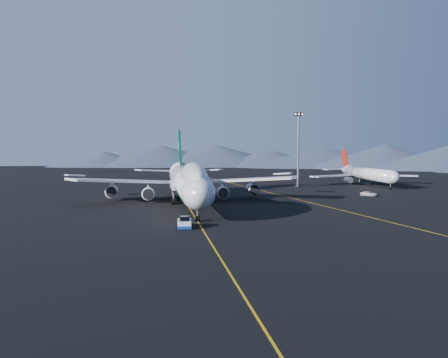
{
  "coord_description": "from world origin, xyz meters",
  "views": [
    {
      "loc": [
        -8.76,
        -120.76,
        14.52
      ],
      "look_at": [
        9.64,
        4.29,
        6.0
      ],
      "focal_mm": 40.0,
      "sensor_mm": 36.0,
      "label": 1
    }
  ],
  "objects": [
    {
      "name": "floodlight_mast",
      "position": [
        42.12,
        47.49,
        13.13
      ],
      "size": [
        3.2,
        2.4,
        25.92
      ],
      "rotation": [
        0.0,
        0.0,
        0.24
      ],
      "color": "black",
      "rests_on": "ground"
    },
    {
      "name": "taxiway_line_side",
      "position": [
        30.0,
        10.0,
        0.01
      ],
      "size": [
        28.08,
        198.09,
        0.01
      ],
      "primitive_type": "cube",
      "rotation": [
        0.0,
        0.0,
        0.14
      ],
      "color": "#D0960C",
      "rests_on": "ground"
    },
    {
      "name": "pushback_tug",
      "position": [
        -3.0,
        -33.52,
        0.68
      ],
      "size": [
        3.13,
        5.12,
        2.16
      ],
      "rotation": [
        0.0,
        0.0,
        -0.07
      ],
      "color": "silver",
      "rests_on": "ground"
    },
    {
      "name": "second_jet",
      "position": [
        69.6,
        52.65,
        4.12
      ],
      "size": [
        42.31,
        47.8,
        13.6
      ],
      "rotation": [
        0.0,
        0.0,
        -0.19
      ],
      "color": "silver",
      "rests_on": "ground"
    },
    {
      "name": "boeing_747",
      "position": [
        0.0,
        0.03,
        5.81
      ],
      "size": [
        59.62,
        72.43,
        19.37
      ],
      "color": "silver",
      "rests_on": "ground"
    },
    {
      "name": "ground",
      "position": [
        0.0,
        0.0,
        0.0
      ],
      "size": [
        500.0,
        500.0,
        0.0
      ],
      "primitive_type": "plane",
      "color": "black",
      "rests_on": "ground"
    },
    {
      "name": "service_van",
      "position": [
        53.12,
        13.93,
        0.67
      ],
      "size": [
        4.84,
        5.11,
        1.34
      ],
      "primitive_type": "imported",
      "rotation": [
        0.0,
        0.0,
        0.71
      ],
      "color": "silver",
      "rests_on": "ground"
    },
    {
      "name": "taxiway_line_main",
      "position": [
        0.0,
        0.0,
        0.01
      ],
      "size": [
        0.25,
        220.0,
        0.01
      ],
      "primitive_type": "cube",
      "color": "#D0960C",
      "rests_on": "ground"
    }
  ]
}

